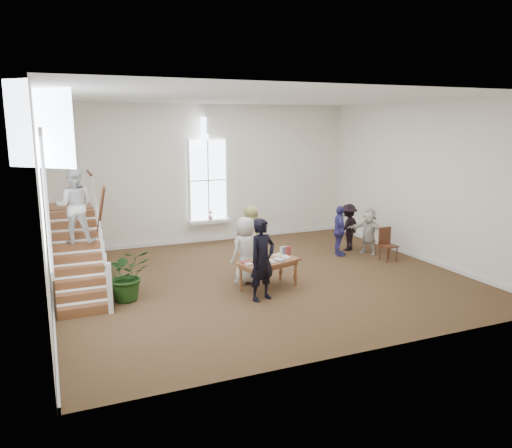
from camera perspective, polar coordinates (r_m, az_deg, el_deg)
name	(u,v)px	position (r m, az deg, el deg)	size (l,w,h in m)	color
ground	(262,278)	(12.83, 0.69, -6.24)	(10.00, 10.00, 0.00)	#47301C
room_shell	(210,230)	(16.71, -5.33, -0.65)	(10.49, 10.00, 10.00)	white
staircase	(76,224)	(12.18, -19.87, -0.03)	(1.10, 4.10, 2.92)	brown
library_table	(269,264)	(11.93, 1.46, -4.55)	(1.63, 1.14, 0.75)	brown
police_officer	(262,260)	(11.09, 0.72, -4.10)	(0.68, 0.44, 1.86)	black
elderly_woman	(246,250)	(12.27, -1.19, -3.03)	(0.81, 0.53, 1.67)	beige
person_yellow	(249,241)	(12.80, -0.77, -1.99)	(0.90, 0.70, 1.84)	#EFEC95
woman_cluster_a	(339,231)	(15.02, 9.52, -0.78)	(0.88, 0.37, 1.50)	navy
woman_cluster_b	(348,227)	(15.72, 10.50, -0.36)	(0.94, 0.54, 1.45)	black
woman_cluster_c	(369,231)	(15.37, 12.75, -0.82)	(1.30, 0.42, 1.41)	beige
floor_plant	(127,275)	(11.53, -14.54, -5.62)	(1.06, 0.92, 1.18)	#193B12
side_chair	(387,242)	(14.82, 14.73, -2.04)	(0.44, 0.44, 0.96)	#39200F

